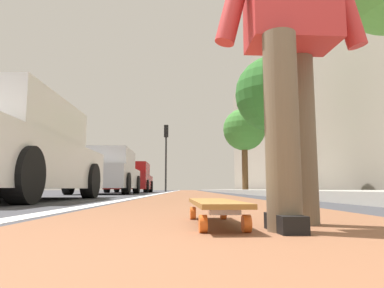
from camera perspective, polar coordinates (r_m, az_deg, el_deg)
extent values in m
plane|color=#38383D|center=(10.46, 0.16, -8.26)|extent=(80.00, 80.00, 0.00)
cube|color=brown|center=(24.46, -0.39, -7.72)|extent=(56.00, 2.01, 0.00)
cube|color=silver|center=(20.48, -3.58, -7.78)|extent=(52.00, 0.16, 0.01)
cube|color=#9E9B93|center=(18.77, 9.76, -7.53)|extent=(52.00, 3.20, 0.14)
cube|color=gray|center=(24.01, 14.62, 6.53)|extent=(40.00, 1.20, 11.65)
cylinder|color=orange|center=(1.98, 0.14, -11.20)|extent=(0.07, 0.03, 0.07)
cylinder|color=orange|center=(2.00, 5.09, -11.14)|extent=(0.07, 0.03, 0.07)
cylinder|color=orange|center=(1.39, 1.80, -12.86)|extent=(0.07, 0.03, 0.07)
cylinder|color=orange|center=(1.41, 8.85, -12.68)|extent=(0.07, 0.03, 0.07)
cube|color=silver|center=(1.99, 2.62, -9.81)|extent=(0.07, 0.12, 0.02)
cube|color=silver|center=(1.39, 5.34, -10.85)|extent=(0.07, 0.12, 0.02)
cube|color=olive|center=(1.69, 3.73, -9.48)|extent=(0.85, 0.24, 0.02)
cylinder|color=brown|center=(1.48, 14.41, 2.27)|extent=(0.14, 0.14, 0.82)
cylinder|color=brown|center=(1.78, 17.34, 0.77)|extent=(0.14, 0.14, 0.82)
cube|color=black|center=(1.47, 14.88, -12.32)|extent=(0.26, 0.11, 0.07)
cube|color=silver|center=(5.80, -27.35, -2.95)|extent=(4.36, 1.75, 0.70)
cube|color=silver|center=(5.75, -27.62, 3.64)|extent=(2.40, 1.59, 0.60)
cube|color=#4C606B|center=(6.82, -23.20, 1.79)|extent=(0.05, 1.50, 0.51)
cylinder|color=black|center=(7.36, -28.56, -5.27)|extent=(0.64, 0.23, 0.64)
cylinder|color=black|center=(6.78, -16.20, -5.77)|extent=(0.64, 0.23, 0.64)
cylinder|color=black|center=(4.23, -25.58, -4.57)|extent=(0.64, 0.23, 0.64)
cube|color=#B7B7BC|center=(12.36, -13.70, -5.39)|extent=(4.55, 1.95, 0.70)
cube|color=#B7B7BC|center=(12.25, -13.74, -2.32)|extent=(2.52, 1.74, 0.60)
cube|color=#4C606B|center=(13.46, -12.73, -2.78)|extent=(0.09, 1.59, 0.51)
cylinder|color=black|center=(13.89, -16.13, -6.37)|extent=(0.67, 0.24, 0.67)
cylinder|color=black|center=(13.60, -9.02, -6.55)|extent=(0.67, 0.24, 0.67)
cylinder|color=black|center=(11.20, -19.44, -6.07)|extent=(0.67, 0.24, 0.67)
cylinder|color=black|center=(10.83, -10.65, -6.33)|extent=(0.67, 0.24, 0.67)
cube|color=maroon|center=(17.86, -9.96, -6.12)|extent=(4.24, 2.00, 0.70)
cube|color=maroon|center=(17.74, -9.98, -4.01)|extent=(2.35, 1.80, 0.60)
cube|color=#4C606B|center=(18.88, -9.51, -4.22)|extent=(0.08, 1.67, 0.51)
cylinder|color=black|center=(19.28, -12.12, -6.78)|extent=(0.61, 0.23, 0.60)
cylinder|color=black|center=(19.06, -6.75, -6.88)|extent=(0.61, 0.23, 0.60)
cylinder|color=black|center=(16.72, -13.65, -6.67)|extent=(0.61, 0.23, 0.60)
cylinder|color=black|center=(16.47, -7.47, -6.81)|extent=(0.61, 0.23, 0.60)
cylinder|color=#2D2D2D|center=(22.85, -4.27, -3.28)|extent=(0.12, 0.12, 3.55)
cube|color=black|center=(23.11, -4.22, 2.11)|extent=(0.24, 0.28, 0.80)
sphere|color=#360606|center=(23.28, -4.19, 2.68)|extent=(0.16, 0.16, 0.16)
sphere|color=#392907|center=(23.24, -4.20, 2.05)|extent=(0.16, 0.16, 0.16)
sphere|color=green|center=(23.20, -4.20, 1.42)|extent=(0.16, 0.16, 0.16)
cylinder|color=brown|center=(12.31, 13.38, -2.01)|extent=(0.27, 0.27, 2.54)
sphere|color=#2D6B28|center=(12.70, 13.08, 7.92)|extent=(2.65, 2.65, 2.65)
cylinder|color=brown|center=(18.48, 8.61, -3.87)|extent=(0.31, 0.31, 2.51)
sphere|color=#3D7F33|center=(18.71, 8.49, 2.36)|extent=(2.23, 2.23, 2.23)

